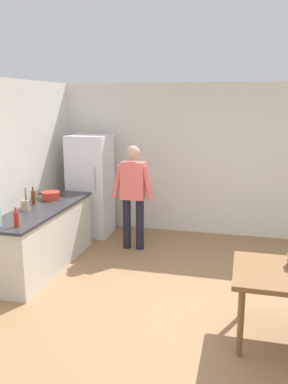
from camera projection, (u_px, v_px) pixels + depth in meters
name	position (u px, v px, depth m)	size (l,w,h in m)	color
ground_plane	(169.00, 311.00, 4.62)	(14.00, 14.00, 0.00)	#936D47
wall_back	(201.00, 160.00, 7.16)	(6.40, 0.12, 2.70)	silver
kitchen_counter	(44.00, 238.00, 5.76)	(0.64, 2.20, 0.90)	beige
refrigerator	(91.00, 185.00, 7.15)	(0.70, 0.67, 1.80)	white
person	(133.00, 191.00, 6.38)	(0.70, 0.22, 1.70)	#1E1E2D
cooking_pot	(51.00, 196.00, 6.13)	(0.40, 0.28, 0.12)	red
utensil_jar	(25.00, 205.00, 5.51)	(0.11, 0.11, 0.32)	tan
bottle_sauce_red	(16.00, 219.00, 4.78)	(0.06, 0.06, 0.24)	#B22319
bottle_beer_brown	(33.00, 197.00, 5.82)	(0.06, 0.06, 0.26)	#5B3314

